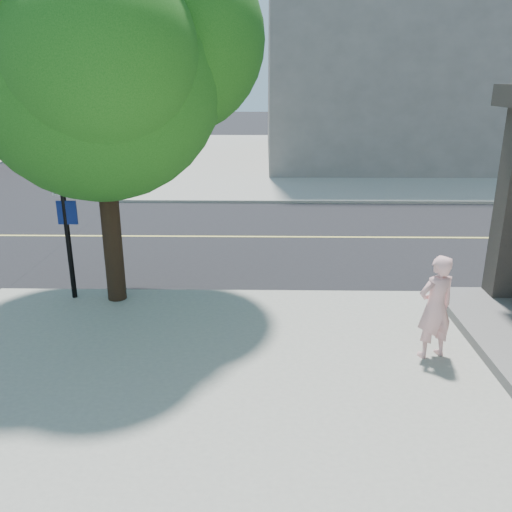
{
  "coord_description": "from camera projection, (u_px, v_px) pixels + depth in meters",
  "views": [
    {
      "loc": [
        4.81,
        -10.68,
        4.5
      ],
      "look_at": [
        4.65,
        -1.17,
        1.3
      ],
      "focal_mm": 36.91,
      "sensor_mm": 36.0,
      "label": 1
    }
  ],
  "objects": [
    {
      "name": "filler_ne",
      "position": [
        427.0,
        31.0,
        29.99
      ],
      "size": [
        18.0,
        16.0,
        14.0
      ],
      "primitive_type": "cube",
      "color": "slate",
      "rests_on": "sidewalk_ne"
    },
    {
      "name": "ground",
      "position": [
        47.0,
        294.0,
        11.63
      ],
      "size": [
        140.0,
        140.0,
        0.0
      ],
      "primitive_type": "plane",
      "color": "black",
      "rests_on": "ground"
    },
    {
      "name": "man_on_phone",
      "position": [
        435.0,
        307.0,
        8.51
      ],
      "size": [
        0.75,
        0.62,
        1.77
      ],
      "primitive_type": "imported",
      "rotation": [
        0.0,
        0.0,
        3.49
      ],
      "color": "#ECABAC",
      "rests_on": "sidewalk_se"
    },
    {
      "name": "sidewalk_ne",
      "position": [
        409.0,
        157.0,
        31.77
      ],
      "size": [
        29.0,
        25.0,
        0.12
      ],
      "primitive_type": "cube",
      "color": "gray",
      "rests_on": "ground"
    },
    {
      "name": "street_tree",
      "position": [
        102.0,
        42.0,
        9.5
      ],
      "size": [
        5.86,
        5.32,
        7.77
      ],
      "rotation": [
        0.0,
        0.0,
        0.29
      ],
      "color": "black",
      "rests_on": "sidewalk_se"
    },
    {
      "name": "road_ew",
      "position": [
        106.0,
        236.0,
        15.9
      ],
      "size": [
        140.0,
        9.0,
        0.01
      ],
      "primitive_type": "cube",
      "color": "black",
      "rests_on": "ground"
    }
  ]
}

